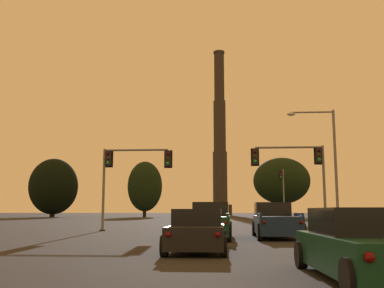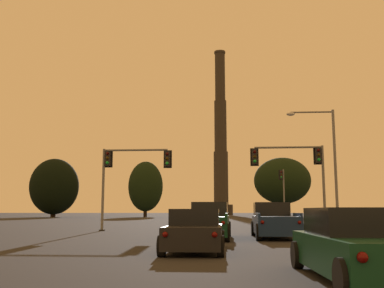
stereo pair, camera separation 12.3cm
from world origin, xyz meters
TOP-DOWN VIEW (x-y plane):
  - pickup_truck_right_lane_front at (3.25, 21.06)m, footprint 2.22×5.52m
  - sedan_right_lane_third at (3.41, 6.82)m, footprint 2.14×4.76m
  - sedan_center_lane_second at (-0.28, 13.02)m, footprint 1.98×4.71m
  - pickup_truck_center_lane_front at (-0.10, 20.18)m, footprint 2.29×5.54m
  - traffic_light_far_right at (7.99, 54.82)m, footprint 0.78×0.50m
  - traffic_light_overhead_left at (-6.12, 28.18)m, footprint 4.98×0.50m
  - traffic_light_overhead_right at (5.79, 28.57)m, footprint 5.11×0.50m
  - street_lamp at (8.17, 30.43)m, footprint 3.49×0.36m
  - smokestack at (-0.72, 151.16)m, footprint 7.84×7.84m
  - treeline_center_right at (-17.11, 97.31)m, footprint 7.74×6.97m
  - treeline_right_mid at (12.46, 90.92)m, footprint 11.60×10.44m
  - treeline_far_right at (-36.67, 93.47)m, footprint 10.65×9.59m

SIDE VIEW (x-z plane):
  - sedan_right_lane_third at x=3.41m, z-range -0.05..1.38m
  - sedan_center_lane_second at x=-0.28m, z-range -0.05..1.38m
  - pickup_truck_right_lane_front at x=3.25m, z-range -0.11..1.71m
  - pickup_truck_center_lane_front at x=-0.10m, z-range -0.11..1.71m
  - traffic_light_far_right at x=7.99m, z-range 1.00..7.57m
  - traffic_light_overhead_left at x=-6.12m, z-range 1.49..7.16m
  - traffic_light_overhead_right at x=5.79m, z-range 1.53..7.34m
  - street_lamp at x=8.17m, z-range 1.01..9.74m
  - treeline_far_right at x=-36.67m, z-range 0.28..13.03m
  - treeline_center_right at x=-17.11m, z-range 0.61..13.01m
  - treeline_right_mid at x=12.46m, z-range 1.35..13.61m
  - smokestack at x=-0.72m, z-range -6.25..51.34m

